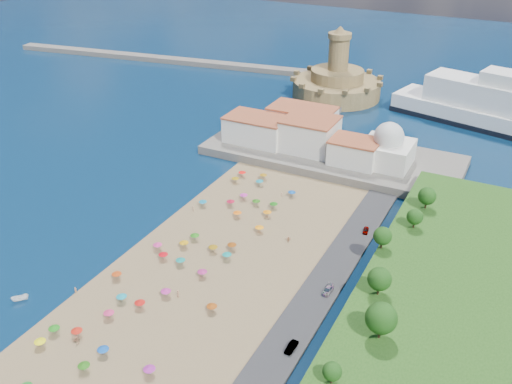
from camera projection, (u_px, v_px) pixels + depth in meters
The scene contains 11 objects.
ground at pixel (200, 255), 150.81m from camera, with size 700.00×700.00×0.00m, color #071938.
terrace at pixel (332, 155), 203.42m from camera, with size 90.00×36.00×3.00m, color #59544C.
jetty at pixel (311, 115), 239.83m from camera, with size 18.00×70.00×2.40m, color #59544C.
breakwater at pixel (177, 61), 314.25m from camera, with size 200.00×7.00×2.60m, color #59544C.
waterfront_buildings at pixel (300, 131), 206.12m from camera, with size 57.00×29.00×11.00m.
domed_building at pixel (388, 148), 190.33m from camera, with size 16.00×16.00×15.00m.
fortress at pixel (337, 83), 260.79m from camera, with size 40.00×40.00×32.40m.
beach_parasols at pixel (174, 268), 141.99m from camera, with size 30.01×115.45×2.20m.
beachgoers at pixel (177, 272), 142.27m from camera, with size 37.49×97.28×1.89m.
parked_cars at pixel (311, 317), 127.12m from camera, with size 2.10×75.86×1.37m.
hillside_trees at pixel (374, 301), 118.47m from camera, with size 14.18×104.91×8.27m.
Camera 1 is at (69.91, -104.60, 86.12)m, focal length 40.00 mm.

